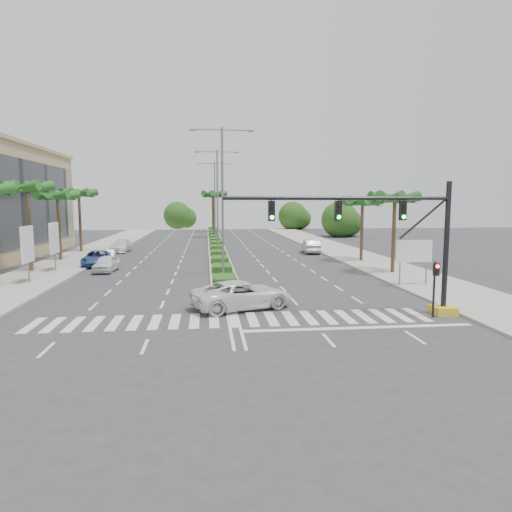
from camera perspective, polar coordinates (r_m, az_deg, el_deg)
The scene contains 26 objects.
ground at distance 23.97m, azimuth -2.87°, elevation -7.99°, with size 160.00×160.00×0.00m, color #333335.
footpath_right at distance 46.60m, azimuth 14.61°, elevation -0.89°, with size 6.00×120.00×0.15m, color gray.
footpath_left at distance 45.72m, azimuth -23.83°, elevation -1.40°, with size 6.00×120.00×0.15m, color gray.
median at distance 68.42m, azimuth -5.10°, elevation 1.70°, with size 2.20×75.00×0.20m, color gray.
median_grass at distance 68.41m, azimuth -5.10°, elevation 1.80°, with size 1.80×75.00×0.04m, color #22531C.
signal_gantry at distance 25.60m, azimuth 18.28°, elevation 0.49°, with size 12.60×1.20×7.20m.
pedestrian_signal at distance 25.77m, azimuth 21.48°, elevation -2.78°, with size 0.28×0.36×3.00m.
direction_sign at distance 34.68m, azimuth 19.13°, elevation 0.35°, with size 2.70×0.11×3.40m.
billboard_near at distance 37.66m, azimuth -26.68°, elevation 1.26°, with size 0.18×2.10×4.35m.
billboard_far at distance 43.32m, azimuth -23.93°, elevation 2.02°, with size 0.18×2.10×4.35m.
palm_left_mid at distance 43.86m, azimuth -26.69°, elevation 7.32°, with size 4.57×4.68×7.95m.
palm_left_far at distance 51.44m, azimuth -23.55°, elevation 6.64°, with size 4.57×4.68×7.35m.
palm_left_end at distance 59.13m, azimuth -21.26°, elevation 7.06°, with size 4.57×4.68×7.75m.
palm_right_near at distance 40.38m, azimuth 16.97°, elevation 6.61°, with size 4.57×4.68×7.05m.
palm_right_far at distance 47.84m, azimuth 13.17°, elevation 6.36°, with size 4.57×4.68×6.75m.
palm_median_a at distance 78.17m, azimuth -5.30°, elevation 7.52°, with size 4.57×4.68×8.05m.
palm_median_b at distance 93.16m, azimuth -5.46°, elevation 7.39°, with size 4.57×4.68×8.05m.
streetlight_near at distance 37.18m, azimuth -4.22°, elevation 7.83°, with size 5.10×0.25×12.00m.
streetlight_mid at distance 53.17m, azimuth -4.84°, elevation 7.50°, with size 5.10×0.25×12.00m.
streetlight_far at distance 69.16m, azimuth -5.17°, elevation 7.32°, with size 5.10×0.25×12.00m.
car_parked_a at distance 42.23m, azimuth -18.20°, elevation -0.91°, with size 1.69×4.20×1.43m, color white.
car_parked_b at distance 48.43m, azimuth -18.04°, elevation -0.01°, with size 1.42×4.08×1.34m, color #A9AAAE.
car_parked_c at distance 46.35m, azimuth -19.24°, elevation -0.27°, with size 2.43×5.27×1.46m, color #2F4890.
car_parked_d at distance 58.41m, azimuth -16.53°, elevation 1.21°, with size 2.07×5.10×1.48m, color white.
car_crossing at distance 26.29m, azimuth -1.72°, elevation -4.85°, with size 2.69×5.84×1.62m, color white.
car_right at distance 55.14m, azimuth 6.87°, elevation 1.21°, with size 1.73×4.96×1.63m, color #BABABF.
Camera 1 is at (-1.33, -23.15, 6.10)m, focal length 32.00 mm.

